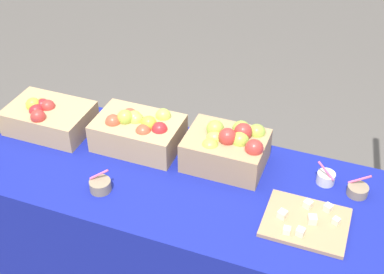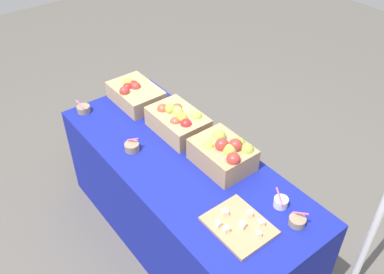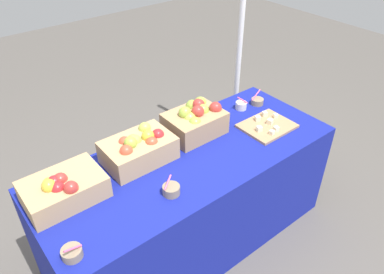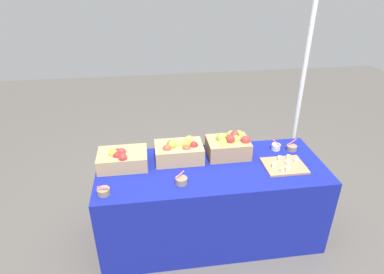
% 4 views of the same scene
% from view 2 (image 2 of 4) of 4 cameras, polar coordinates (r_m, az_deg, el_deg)
% --- Properties ---
extents(ground_plane, '(10.00, 10.00, 0.00)m').
position_cam_2_polar(ground_plane, '(3.14, -1.11, -13.33)').
color(ground_plane, '#56514C').
extents(table, '(1.90, 0.76, 0.74)m').
position_cam_2_polar(table, '(2.86, -1.20, -8.73)').
color(table, navy).
rests_on(table, ground_plane).
extents(apple_crate_left, '(0.40, 0.28, 0.17)m').
position_cam_2_polar(apple_crate_left, '(3.10, -7.76, 5.88)').
color(apple_crate_left, tan).
rests_on(apple_crate_left, table).
extents(apple_crate_middle, '(0.41, 0.27, 0.20)m').
position_cam_2_polar(apple_crate_middle, '(2.78, -1.94, 2.21)').
color(apple_crate_middle, tan).
rests_on(apple_crate_middle, table).
extents(apple_crate_right, '(0.36, 0.27, 0.21)m').
position_cam_2_polar(apple_crate_right, '(2.51, 4.33, -2.14)').
color(apple_crate_right, tan).
rests_on(apple_crate_right, table).
extents(cutting_board_front, '(0.34, 0.27, 0.05)m').
position_cam_2_polar(cutting_board_front, '(2.24, 6.43, -11.87)').
color(cutting_board_front, tan).
rests_on(cutting_board_front, table).
extents(sample_bowl_near, '(0.09, 0.09, 0.09)m').
position_cam_2_polar(sample_bowl_near, '(3.10, -14.61, 3.73)').
color(sample_bowl_near, gray).
rests_on(sample_bowl_near, table).
extents(sample_bowl_mid, '(0.10, 0.09, 0.10)m').
position_cam_2_polar(sample_bowl_mid, '(2.68, -8.21, -1.33)').
color(sample_bowl_mid, gray).
rests_on(sample_bowl_mid, table).
extents(sample_bowl_far, '(0.09, 0.09, 0.10)m').
position_cam_2_polar(sample_bowl_far, '(2.29, 14.19, -11.05)').
color(sample_bowl_far, gray).
rests_on(sample_bowl_far, table).
extents(sample_bowl_extra, '(0.09, 0.08, 0.11)m').
position_cam_2_polar(sample_bowl_extra, '(2.36, 12.04, -8.69)').
color(sample_bowl_extra, silver).
rests_on(sample_bowl_extra, table).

